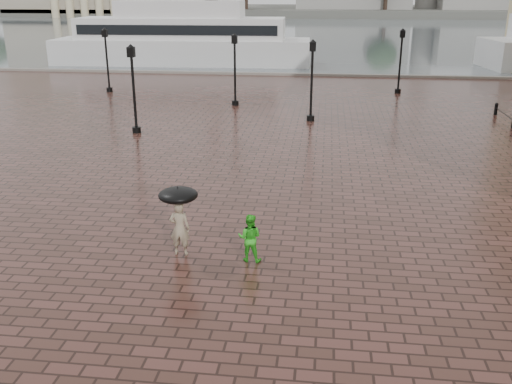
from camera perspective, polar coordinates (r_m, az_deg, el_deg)
ground at (r=20.07m, az=-4.45°, el=-1.28°), size 300.00×300.00×0.00m
harbour_water at (r=110.65m, az=5.21°, el=15.90°), size 240.00×240.00×0.00m
quay_edge at (r=51.00m, az=2.69°, el=11.59°), size 80.00×0.60×0.30m
far_shore at (r=178.50m, az=6.06°, el=17.60°), size 300.00×60.00×2.00m
street_lamps at (r=36.68m, az=-1.59°, el=12.10°), size 21.44×14.44×4.40m
adult_pedestrian at (r=16.20m, az=-7.64°, el=-3.64°), size 0.58×0.38×1.59m
child_pedestrian at (r=15.75m, az=-0.64°, el=-4.60°), size 0.70×0.56×1.37m
ferry_near at (r=59.10m, az=-7.41°, el=15.01°), size 25.58×7.01×8.32m
umbrella at (r=15.83m, az=-7.80°, el=-0.31°), size 1.10×1.10×1.11m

